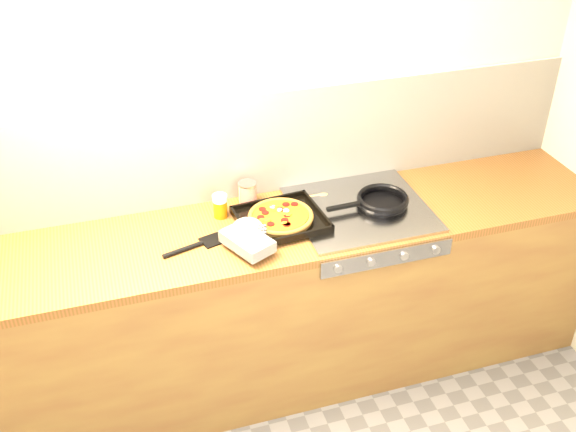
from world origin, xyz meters
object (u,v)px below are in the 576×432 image
object	(u,v)px
pizza_on_tray	(271,223)
juice_glass	(220,206)
tomato_can	(248,194)
frying_pan	(382,201)

from	to	relation	value
pizza_on_tray	juice_glass	world-z (taller)	juice_glass
tomato_can	juice_glass	world-z (taller)	tomato_can
frying_pan	juice_glass	distance (m)	0.73
frying_pan	tomato_can	distance (m)	0.61
pizza_on_tray	frying_pan	size ratio (longest dim) A/B	1.24
pizza_on_tray	tomato_can	xyz separation A→B (m)	(-0.04, 0.23, 0.02)
pizza_on_tray	juice_glass	size ratio (longest dim) A/B	4.50
pizza_on_tray	frying_pan	bearing A→B (deg)	3.43
pizza_on_tray	tomato_can	distance (m)	0.24
juice_glass	pizza_on_tray	bearing A→B (deg)	-43.96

